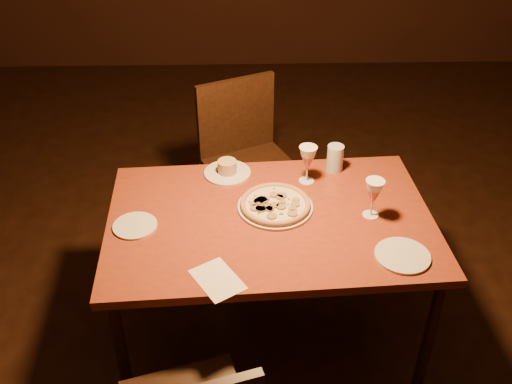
{
  "coord_description": "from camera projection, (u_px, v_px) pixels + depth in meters",
  "views": [
    {
      "loc": [
        -0.03,
        -1.74,
        2.17
      ],
      "look_at": [
        0.02,
        0.18,
        0.82
      ],
      "focal_mm": 40.0,
      "sensor_mm": 36.0,
      "label": 1
    }
  ],
  "objects": [
    {
      "name": "dining_table",
      "position": [
        270.0,
        229.0,
        2.4
      ],
      "size": [
        1.39,
        0.94,
        0.72
      ],
      "rotation": [
        0.0,
        0.0,
        0.06
      ],
      "color": "maroon",
      "rests_on": "floor"
    },
    {
      "name": "wine_glass_far",
      "position": [
        307.0,
        165.0,
        2.53
      ],
      "size": [
        0.08,
        0.08,
        0.18
      ],
      "primitive_type": null,
      "color": "#C95D54",
      "rests_on": "dining_table"
    },
    {
      "name": "wine_glass_right",
      "position": [
        373.0,
        198.0,
        2.33
      ],
      "size": [
        0.08,
        0.08,
        0.17
      ],
      "primitive_type": null,
      "color": "#C95D54",
      "rests_on": "dining_table"
    },
    {
      "name": "side_plate_left",
      "position": [
        135.0,
        226.0,
        2.31
      ],
      "size": [
        0.18,
        0.18,
        0.01
      ],
      "primitive_type": "cylinder",
      "color": "silver",
      "rests_on": "dining_table"
    },
    {
      "name": "pizza_plate",
      "position": [
        275.0,
        204.0,
        2.41
      ],
      "size": [
        0.32,
        0.32,
        0.03
      ],
      "color": "silver",
      "rests_on": "dining_table"
    },
    {
      "name": "ramekin_saucer",
      "position": [
        227.0,
        170.0,
        2.62
      ],
      "size": [
        0.21,
        0.21,
        0.07
      ],
      "color": "silver",
      "rests_on": "dining_table"
    },
    {
      "name": "floor",
      "position": [
        253.0,
        356.0,
        2.67
      ],
      "size": [
        7.0,
        7.0,
        0.0
      ],
      "primitive_type": "plane",
      "color": "black",
      "rests_on": "ground"
    },
    {
      "name": "side_plate_near",
      "position": [
        403.0,
        256.0,
        2.16
      ],
      "size": [
        0.21,
        0.21,
        0.01
      ],
      "primitive_type": "cylinder",
      "color": "silver",
      "rests_on": "dining_table"
    },
    {
      "name": "water_tumbler",
      "position": [
        335.0,
        158.0,
        2.63
      ],
      "size": [
        0.08,
        0.08,
        0.13
      ],
      "primitive_type": "cylinder",
      "color": "#B5BEC5",
      "rests_on": "dining_table"
    },
    {
      "name": "chair_far",
      "position": [
        247.0,
        157.0,
        3.13
      ],
      "size": [
        0.6,
        0.6,
        0.93
      ],
      "rotation": [
        0.0,
        0.0,
        0.43
      ],
      "color": "black",
      "rests_on": "floor"
    },
    {
      "name": "menu_card",
      "position": [
        217.0,
        280.0,
        2.06
      ],
      "size": [
        0.22,
        0.24,
        0.0
      ],
      "primitive_type": "cube",
      "rotation": [
        0.0,
        0.0,
        0.56
      ],
      "color": "silver",
      "rests_on": "dining_table"
    }
  ]
}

